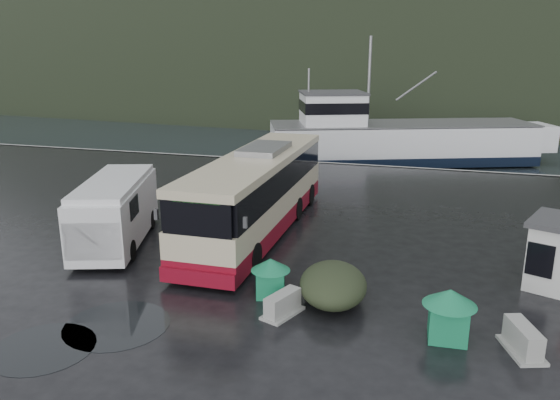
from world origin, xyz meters
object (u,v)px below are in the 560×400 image
(dome_tent, at_px, (333,301))
(jersey_barrier_b, at_px, (521,352))
(coach_bus, at_px, (258,231))
(waste_bin_right, at_px, (446,338))
(fishing_trawler, at_px, (401,146))
(jersey_barrier_a, at_px, (283,314))
(waste_bin_left, at_px, (271,295))
(white_van, at_px, (118,243))

(dome_tent, distance_m, jersey_barrier_b, 5.65)
(coach_bus, distance_m, dome_tent, 7.44)
(coach_bus, height_order, jersey_barrier_b, coach_bus)
(coach_bus, height_order, dome_tent, coach_bus)
(waste_bin_right, relative_size, fishing_trawler, 0.06)
(coach_bus, relative_size, jersey_barrier_a, 9.13)
(waste_bin_left, xyz_separation_m, dome_tent, (2.04, 0.11, 0.00))
(fishing_trawler, bearing_deg, waste_bin_right, -104.40)
(jersey_barrier_a, bearing_deg, waste_bin_right, -1.28)
(coach_bus, relative_size, waste_bin_left, 10.01)
(white_van, bearing_deg, fishing_trawler, 52.52)
(white_van, distance_m, jersey_barrier_a, 9.25)
(jersey_barrier_b, distance_m, fishing_trawler, 31.74)
(coach_bus, xyz_separation_m, dome_tent, (4.46, -5.95, 0.00))
(waste_bin_left, height_order, dome_tent, waste_bin_left)
(coach_bus, xyz_separation_m, waste_bin_left, (2.42, -6.06, 0.00))
(white_van, distance_m, jersey_barrier_b, 15.63)
(coach_bus, distance_m, jersey_barrier_a, 7.90)
(coach_bus, relative_size, dome_tent, 4.31)
(waste_bin_left, bearing_deg, jersey_barrier_a, -58.09)
(jersey_barrier_a, bearing_deg, jersey_barrier_b, -2.41)
(dome_tent, relative_size, jersey_barrier_a, 2.12)
(waste_bin_left, height_order, jersey_barrier_a, waste_bin_left)
(jersey_barrier_a, relative_size, fishing_trawler, 0.06)
(waste_bin_right, relative_size, dome_tent, 0.50)
(waste_bin_left, xyz_separation_m, fishing_trawler, (2.24, 29.84, 0.00))
(coach_bus, bearing_deg, jersey_barrier_a, -66.34)
(jersey_barrier_a, xyz_separation_m, fishing_trawler, (1.51, 31.02, 0.00))
(jersey_barrier_b, xyz_separation_m, fishing_trawler, (-5.22, 31.30, 0.00))
(jersey_barrier_a, bearing_deg, waste_bin_left, 121.91)
(dome_tent, bearing_deg, jersey_barrier_a, -135.41)
(waste_bin_left, height_order, jersey_barrier_b, waste_bin_left)
(waste_bin_left, distance_m, waste_bin_right, 5.69)
(jersey_barrier_a, height_order, jersey_barrier_b, jersey_barrier_b)
(dome_tent, distance_m, jersey_barrier_a, 1.84)
(coach_bus, bearing_deg, jersey_barrier_b, -37.16)
(dome_tent, bearing_deg, coach_bus, 126.87)
(white_van, bearing_deg, jersey_barrier_b, -34.01)
(waste_bin_left, bearing_deg, dome_tent, 3.13)
(waste_bin_right, bearing_deg, fishing_trawler, 96.05)
(fishing_trawler, bearing_deg, coach_bus, -121.55)
(jersey_barrier_b, bearing_deg, waste_bin_right, 174.78)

